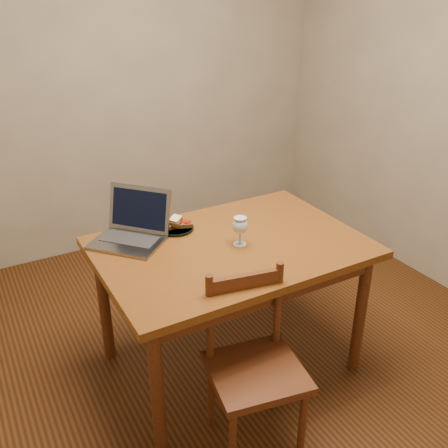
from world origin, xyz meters
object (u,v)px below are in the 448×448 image
table (231,259)px  laptop (133,226)px  plate (176,228)px  chair (254,359)px  milk_glass (240,231)px

table → laptop: laptop is taller
plate → table: bearing=-58.6°
plate → chair: bearing=-89.9°
plate → milk_glass: bearing=-56.3°
laptop → milk_glass: bearing=11.0°
chair → laptop: size_ratio=0.99×
table → plate: plate is taller
plate → laptop: size_ratio=0.40×
plate → laptop: (-0.23, 0.02, 0.06)m
chair → plate: bearing=100.5°
chair → plate: size_ratio=2.47×
milk_glass → laptop: laptop is taller
table → laptop: size_ratio=2.84×
milk_glass → chair: bearing=-113.5°
plate → laptop: bearing=174.8°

